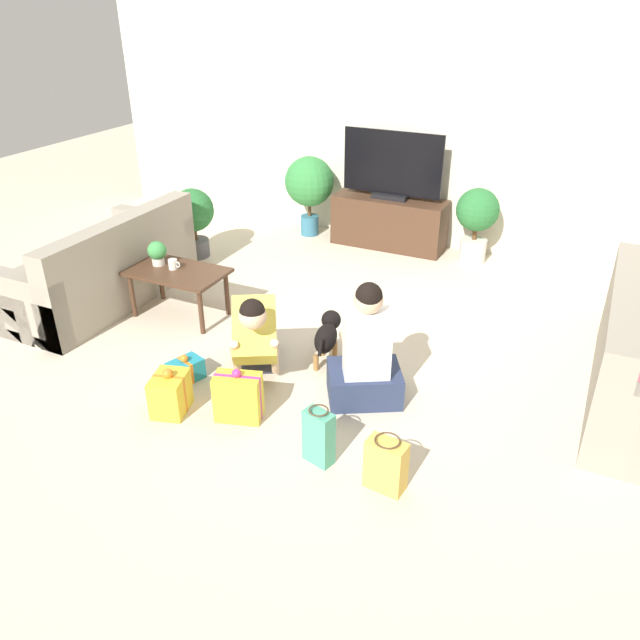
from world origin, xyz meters
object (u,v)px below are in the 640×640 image
at_px(tv, 392,169).
at_px(tabletop_plant, 157,252).
at_px(person_kneeling, 255,335).
at_px(gift_box_b, 185,370).
at_px(gift_box_a, 170,393).
at_px(tv_console, 389,222).
at_px(potted_plant_corner_left, 193,216).
at_px(dog, 327,334).
at_px(sofa_left, 101,272).
at_px(mug, 173,264).
at_px(potted_plant_back_right, 477,217).
at_px(gift_bag_b, 319,437).
at_px(gift_bag_a, 386,465).
at_px(coffee_table, 178,276).
at_px(gift_box_c, 238,397).
at_px(potted_plant_back_left, 309,184).
at_px(person_sitting, 366,358).

height_order(tv, tabletop_plant, tv).
height_order(person_kneeling, gift_box_b, person_kneeling).
height_order(tv, gift_box_a, tv).
height_order(tv_console, potted_plant_corner_left, potted_plant_corner_left).
distance_m(person_kneeling, dog, 0.59).
distance_m(sofa_left, tv, 3.26).
relative_size(potted_plant_corner_left, dog, 1.34).
distance_m(gift_box_a, mug, 1.56).
relative_size(sofa_left, person_kneeling, 2.37).
height_order(potted_plant_back_right, gift_bag_b, potted_plant_back_right).
height_order(sofa_left, gift_bag_a, sofa_left).
bearing_deg(dog, gift_bag_b, 98.58).
bearing_deg(potted_plant_back_right, coffee_table, -131.29).
bearing_deg(potted_plant_corner_left, gift_box_a, -58.13).
relative_size(sofa_left, tv, 1.68).
xyz_separation_m(dog, gift_box_b, (-0.86, -0.73, -0.15)).
relative_size(gift_bag_b, mug, 3.32).
xyz_separation_m(gift_box_c, gift_bag_b, (0.70, -0.17, 0.02)).
relative_size(dog, gift_box_b, 1.92).
bearing_deg(mug, gift_box_a, -55.06).
height_order(coffee_table, gift_box_a, coffee_table).
bearing_deg(tv, potted_plant_back_right, -2.88).
distance_m(tv_console, gift_box_b, 3.35).
height_order(potted_plant_corner_left, person_kneeling, person_kneeling).
distance_m(gift_bag_a, tabletop_plant, 3.03).
height_order(tv, gift_bag_b, tv).
height_order(potted_plant_back_left, tabletop_plant, potted_plant_back_left).
distance_m(tv_console, potted_plant_back_left, 1.05).
relative_size(tv, potted_plant_back_left, 1.20).
bearing_deg(tv, potted_plant_back_left, -177.12).
bearing_deg(potted_plant_back_left, gift_box_a, -79.16).
distance_m(dog, gift_box_a, 1.31).
bearing_deg(mug, person_sitting, -14.41).
xyz_separation_m(tv, gift_box_a, (-0.30, -3.69, -0.76)).
bearing_deg(tv_console, potted_plant_back_right, -2.88).
bearing_deg(gift_box_a, coffee_table, 123.81).
bearing_deg(coffee_table, potted_plant_back_right, 48.71).
bearing_deg(sofa_left, dog, 88.37).
bearing_deg(mug, sofa_left, -174.67).
relative_size(gift_box_a, gift_box_b, 1.18).
xyz_separation_m(tv_console, person_kneeling, (0.00, -3.00, 0.06)).
height_order(potted_plant_corner_left, mug, potted_plant_corner_left).
height_order(dog, tabletop_plant, tabletop_plant).
bearing_deg(sofa_left, potted_plant_back_left, 158.21).
bearing_deg(gift_box_c, potted_plant_back_left, 108.55).
distance_m(person_sitting, gift_bag_a, 0.93).
relative_size(tv, person_sitting, 1.19).
xyz_separation_m(tv_console, gift_bag_a, (1.34, -3.76, -0.11)).
relative_size(tv_console, potted_plant_back_left, 1.37).
relative_size(potted_plant_corner_left, gift_bag_a, 2.12).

